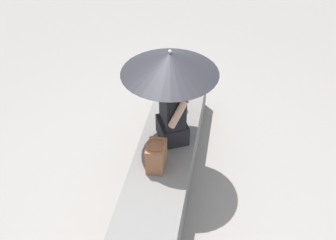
# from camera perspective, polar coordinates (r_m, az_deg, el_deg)

# --- Properties ---
(ground_plane) EXTENTS (14.00, 14.00, 0.00)m
(ground_plane) POSITION_cam_1_polar(r_m,az_deg,el_deg) (4.20, -0.63, -9.90)
(ground_plane) COLOR gray
(stone_bench) EXTENTS (3.08, 0.59, 0.48)m
(stone_bench) POSITION_cam_1_polar(r_m,az_deg,el_deg) (4.02, -0.65, -7.68)
(stone_bench) COLOR slate
(stone_bench) RESTS_ON ground
(person_seated) EXTENTS (0.51, 0.40, 0.90)m
(person_seated) POSITION_cam_1_polar(r_m,az_deg,el_deg) (3.78, 0.69, 1.69)
(person_seated) COLOR black
(person_seated) RESTS_ON stone_bench
(parasol) EXTENTS (0.92, 0.92, 1.07)m
(parasol) POSITION_cam_1_polar(r_m,az_deg,el_deg) (3.44, 0.28, 8.68)
(parasol) COLOR #B7B7BC
(parasol) RESTS_ON stone_bench
(handbag_black) EXTENTS (0.22, 0.17, 0.28)m
(handbag_black) POSITION_cam_1_polar(r_m,az_deg,el_deg) (4.35, 1.37, 3.32)
(handbag_black) COLOR silver
(handbag_black) RESTS_ON stone_bench
(tote_bag_canvas) EXTENTS (0.24, 0.18, 0.31)m
(tote_bag_canvas) POSITION_cam_1_polar(r_m,az_deg,el_deg) (3.62, -1.80, -5.49)
(tote_bag_canvas) COLOR brown
(tote_bag_canvas) RESTS_ON stone_bench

